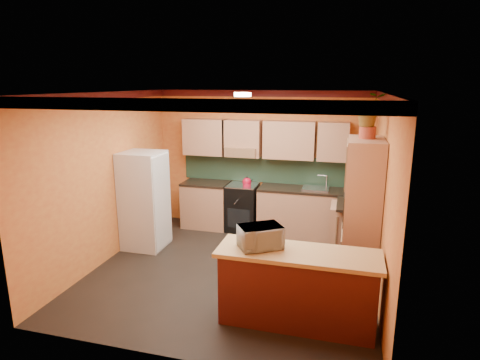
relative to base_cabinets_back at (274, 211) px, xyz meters
name	(u,v)px	position (x,y,z in m)	size (l,w,h in m)	color
room_shell	(238,134)	(-0.29, -1.52, 1.65)	(4.24, 4.24, 2.72)	black
base_cabinets_back	(274,211)	(0.00, 0.00, 0.00)	(3.65, 0.60, 0.88)	tan
countertop_back	(274,188)	(0.00, 0.00, 0.46)	(3.65, 0.62, 0.04)	black
stove	(243,207)	(-0.63, 0.00, 0.02)	(0.58, 0.58, 0.91)	black
kettle	(247,181)	(-0.53, -0.05, 0.56)	(0.17, 0.17, 0.18)	#AF0B27
sink	(316,189)	(0.77, 0.00, 0.50)	(0.48, 0.40, 0.03)	silver
base_cabinets_right	(354,232)	(1.49, -0.75, 0.00)	(0.60, 0.80, 0.88)	tan
countertop_right	(356,205)	(1.49, -0.75, 0.46)	(0.62, 0.80, 0.04)	black
fridge	(144,200)	(-2.06, -1.26, 0.41)	(0.68, 0.66, 1.70)	silver
pantry	(361,213)	(1.54, -1.64, 0.61)	(0.48, 0.90, 2.10)	tan
fern_pot	(367,133)	(1.54, -1.59, 1.74)	(0.22, 0.22, 0.16)	#9A3825
fern	(369,110)	(1.54, -1.59, 2.04)	(0.40, 0.35, 0.45)	tan
breakfast_bar	(297,290)	(0.81, -2.92, 0.00)	(1.80, 0.55, 0.88)	#541713
bar_top	(298,253)	(0.81, -2.92, 0.47)	(1.90, 0.65, 0.05)	tan
microwave	(260,237)	(0.36, -2.92, 0.63)	(0.49, 0.33, 0.27)	silver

